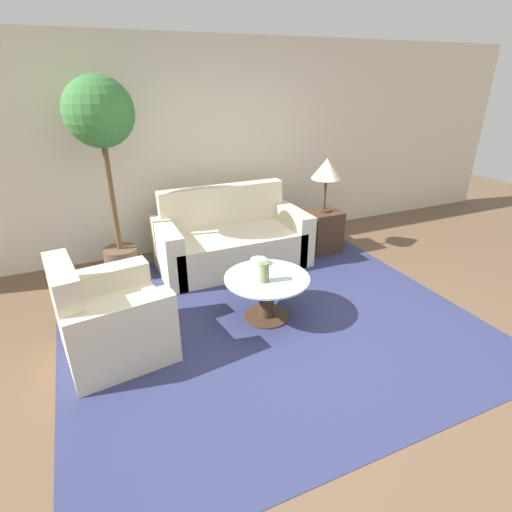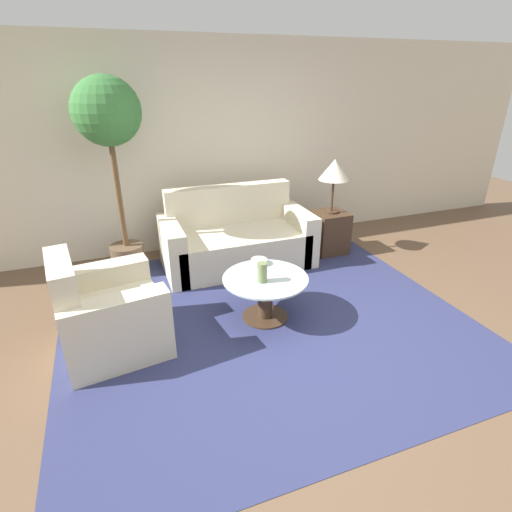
{
  "view_description": "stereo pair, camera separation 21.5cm",
  "coord_description": "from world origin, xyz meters",
  "px_view_note": "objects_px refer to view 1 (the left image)",
  "views": [
    {
      "loc": [
        -1.54,
        -2.32,
        2.16
      ],
      "look_at": [
        -0.1,
        0.9,
        0.55
      ],
      "focal_mm": 28.0,
      "sensor_mm": 36.0,
      "label": 1
    },
    {
      "loc": [
        -1.34,
        -2.4,
        2.16
      ],
      "look_at": [
        -0.1,
        0.9,
        0.55
      ],
      "focal_mm": 28.0,
      "sensor_mm": 36.0,
      "label": 2
    }
  ],
  "objects_px": {
    "armchair": "(107,322)",
    "potted_plant": "(102,135)",
    "coffee_table": "(267,292)",
    "bowl": "(259,261)",
    "vase": "(264,272)",
    "sofa_main": "(231,241)",
    "table_lamp": "(327,170)"
  },
  "relations": [
    {
      "from": "table_lamp",
      "to": "bowl",
      "type": "xyz_separation_m",
      "value": [
        -1.33,
        -0.9,
        -0.62
      ]
    },
    {
      "from": "sofa_main",
      "to": "bowl",
      "type": "relative_size",
      "value": 10.75
    },
    {
      "from": "vase",
      "to": "bowl",
      "type": "distance_m",
      "value": 0.38
    },
    {
      "from": "vase",
      "to": "potted_plant",
      "type": "bearing_deg",
      "value": 125.29
    },
    {
      "from": "potted_plant",
      "to": "table_lamp",
      "type": "bearing_deg",
      "value": -6.65
    },
    {
      "from": "coffee_table",
      "to": "table_lamp",
      "type": "distance_m",
      "value": 1.99
    },
    {
      "from": "coffee_table",
      "to": "potted_plant",
      "type": "distance_m",
      "value": 2.3
    },
    {
      "from": "armchair",
      "to": "sofa_main",
      "type": "bearing_deg",
      "value": -58.97
    },
    {
      "from": "table_lamp",
      "to": "potted_plant",
      "type": "height_order",
      "value": "potted_plant"
    },
    {
      "from": "vase",
      "to": "coffee_table",
      "type": "bearing_deg",
      "value": 48.58
    },
    {
      "from": "armchair",
      "to": "table_lamp",
      "type": "xyz_separation_m",
      "value": [
        2.82,
        1.14,
        0.78
      ]
    },
    {
      "from": "armchair",
      "to": "potted_plant",
      "type": "xyz_separation_m",
      "value": [
        0.28,
        1.44,
        1.3
      ]
    },
    {
      "from": "potted_plant",
      "to": "bowl",
      "type": "distance_m",
      "value": 2.04
    },
    {
      "from": "coffee_table",
      "to": "vase",
      "type": "relative_size",
      "value": 4.31
    },
    {
      "from": "coffee_table",
      "to": "vase",
      "type": "xyz_separation_m",
      "value": [
        -0.06,
        -0.07,
        0.25
      ]
    },
    {
      "from": "armchair",
      "to": "potted_plant",
      "type": "bearing_deg",
      "value": -18.75
    },
    {
      "from": "coffee_table",
      "to": "sofa_main",
      "type": "bearing_deg",
      "value": 84.44
    },
    {
      "from": "potted_plant",
      "to": "bowl",
      "type": "bearing_deg",
      "value": -44.74
    },
    {
      "from": "bowl",
      "to": "armchair",
      "type": "bearing_deg",
      "value": -170.68
    },
    {
      "from": "coffee_table",
      "to": "table_lamp",
      "type": "relative_size",
      "value": 1.18
    },
    {
      "from": "table_lamp",
      "to": "vase",
      "type": "relative_size",
      "value": 3.64
    },
    {
      "from": "armchair",
      "to": "bowl",
      "type": "relative_size",
      "value": 5.79
    },
    {
      "from": "sofa_main",
      "to": "vase",
      "type": "relative_size",
      "value": 9.58
    },
    {
      "from": "armchair",
      "to": "table_lamp",
      "type": "height_order",
      "value": "table_lamp"
    },
    {
      "from": "sofa_main",
      "to": "potted_plant",
      "type": "xyz_separation_m",
      "value": [
        -1.28,
        0.18,
        1.31
      ]
    },
    {
      "from": "armchair",
      "to": "vase",
      "type": "relative_size",
      "value": 5.16
    },
    {
      "from": "potted_plant",
      "to": "vase",
      "type": "height_order",
      "value": "potted_plant"
    },
    {
      "from": "potted_plant",
      "to": "bowl",
      "type": "xyz_separation_m",
      "value": [
        1.2,
        -1.19,
        -1.14
      ]
    },
    {
      "from": "coffee_table",
      "to": "bowl",
      "type": "height_order",
      "value": "bowl"
    },
    {
      "from": "armchair",
      "to": "vase",
      "type": "bearing_deg",
      "value": -102.45
    },
    {
      "from": "table_lamp",
      "to": "bowl",
      "type": "distance_m",
      "value": 1.72
    },
    {
      "from": "sofa_main",
      "to": "coffee_table",
      "type": "height_order",
      "value": "sofa_main"
    }
  ]
}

